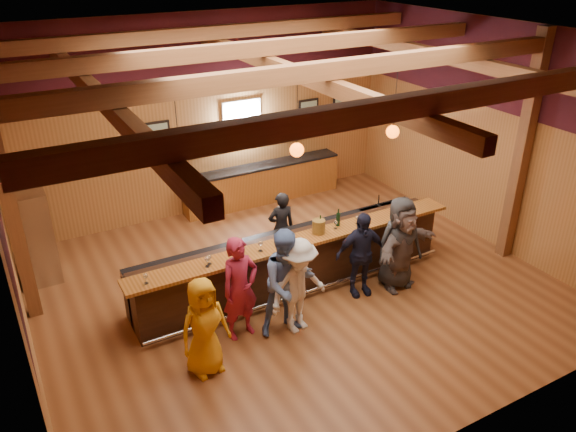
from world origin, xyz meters
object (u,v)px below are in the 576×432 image
Objects in this scene: back_bar_cabinet at (263,183)px; stainless_fridge at (33,238)px; customer_orange at (204,327)px; customer_redvest at (240,288)px; bar_counter at (293,259)px; bottle_a at (320,225)px; customer_white at (298,286)px; customer_dark at (399,243)px; customer_navy at (361,254)px; customer_brown at (402,247)px; customer_denim at (288,283)px; bartender at (281,228)px; ice_bucket at (319,227)px.

back_bar_cabinet is 5.43m from stainless_fridge.
back_bar_cabinet is 2.53× the size of customer_orange.
customer_redvest is (0.82, 0.52, 0.09)m from customer_orange.
bar_counter is at bearing 23.58° from customer_redvest.
back_bar_cabinet is 3.95m from bottle_a.
customer_redvest is at bearing 148.36° from customer_white.
customer_redvest is at bearing -169.91° from customer_dark.
customer_orange is (-3.47, -5.00, 0.31)m from back_bar_cabinet.
stainless_fridge reaches higher than customer_navy.
customer_brown is 0.94× the size of customer_dark.
customer_redvest is 1.00× the size of customer_dark.
bar_counter is 3.76× the size of customer_white.
customer_denim is at bearing 168.03° from customer_brown.
bartender is 5.93× the size of ice_bucket.
bar_counter reaches higher than back_bar_cabinet.
customer_dark is at bearing 10.29° from customer_denim.
customer_white reaches higher than bottle_a.
bottle_a is at bearing 33.39° from customer_white.
customer_orange is at bearing -162.14° from customer_dark.
customer_white reaches higher than customer_brown.
ice_bucket is at bearing -142.12° from bottle_a.
customer_brown is (2.27, 0.18, -0.00)m from customer_white.
customer_navy is 0.89m from ice_bucket.
customer_white is at bearing -46.40° from stainless_fridge.
customer_denim is 5.98× the size of bottle_a.
customer_dark is at bearing -9.27° from customer_redvest.
customer_navy is 0.97× the size of customer_brown.
customer_brown is at bearing -31.24° from stainless_fridge.
customer_white is 2.28m from customer_brown.
bottle_a is (-1.24, 0.74, 0.34)m from customer_dark.
customer_denim reaches higher than back_bar_cabinet.
customer_dark is 1.51m from ice_bucket.
stainless_fridge is 6.77m from customer_brown.
bar_counter is 25.10× the size of ice_bucket.
customer_redvest is (-2.66, -4.48, 0.41)m from back_bar_cabinet.
customer_denim is at bearing -112.31° from back_bar_cabinet.
bottle_a is (-1.24, 0.82, 0.40)m from customer_brown.
bar_counter is 3.50× the size of stainless_fridge.
customer_white is 5.40× the size of bottle_a.
customer_white is (1.69, 0.19, 0.05)m from customer_orange.
stainless_fridge reaches higher than customer_orange.
customer_dark is at bearing 74.88° from customer_brown.
ice_bucket is (0.97, 0.96, 0.40)m from customer_white.
bottle_a is (-0.47, 0.62, 0.42)m from customer_navy.
customer_orange is 3.00m from bottle_a.
customer_navy is (-0.29, -4.43, 0.33)m from back_bar_cabinet.
ice_bucket is at bearing 10.69° from customer_redvest.
customer_dark is (2.27, 0.27, 0.05)m from customer_white.
bottle_a is at bearing -28.90° from bar_counter.
bartender is (4.33, -1.61, -0.16)m from stainless_fridge.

